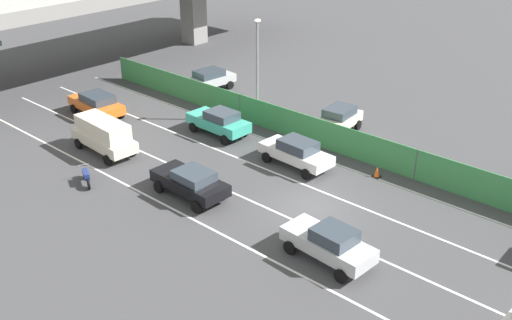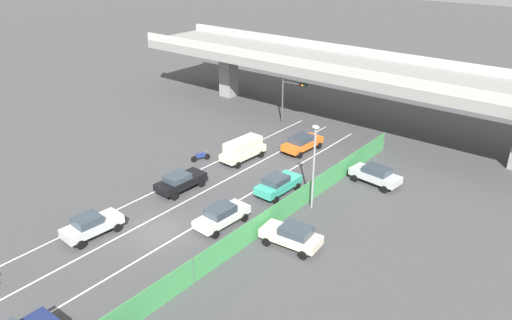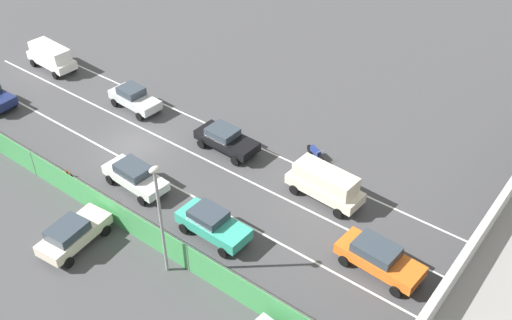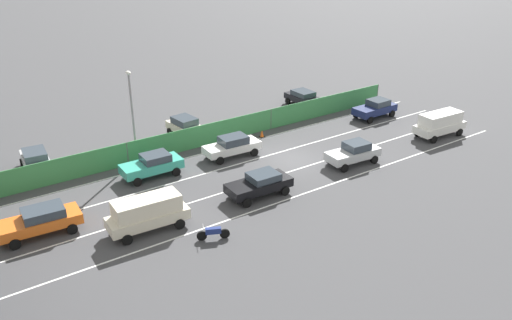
% 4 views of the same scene
% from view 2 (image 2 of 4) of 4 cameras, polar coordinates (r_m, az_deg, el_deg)
% --- Properties ---
extents(ground_plane, '(300.00, 300.00, 0.00)m').
position_cam_2_polar(ground_plane, '(37.02, -11.28, -8.13)').
color(ground_plane, '#424244').
extents(lane_line_left_edge, '(0.14, 44.28, 0.01)m').
position_cam_2_polar(lane_line_left_edge, '(42.60, -11.44, -3.47)').
color(lane_line_left_edge, silver).
rests_on(lane_line_left_edge, ground).
extents(lane_line_mid_left, '(0.14, 44.28, 0.01)m').
position_cam_2_polar(lane_line_mid_left, '(40.38, -8.38, -4.89)').
color(lane_line_mid_left, silver).
rests_on(lane_line_mid_left, ground).
extents(lane_line_mid_right, '(0.14, 44.28, 0.01)m').
position_cam_2_polar(lane_line_mid_right, '(38.32, -4.96, -6.45)').
color(lane_line_mid_right, silver).
rests_on(lane_line_mid_right, ground).
extents(lane_line_right_edge, '(0.14, 44.28, 0.01)m').
position_cam_2_polar(lane_line_right_edge, '(36.44, -1.14, -8.16)').
color(lane_line_right_edge, silver).
rests_on(lane_line_right_edge, ground).
extents(elevated_overpass, '(56.87, 9.56, 7.95)m').
position_cam_2_polar(elevated_overpass, '(55.22, 11.17, 10.19)').
color(elevated_overpass, gray).
rests_on(elevated_overpass, ground).
extents(green_fence, '(0.10, 40.38, 1.85)m').
position_cam_2_polar(green_fence, '(35.24, 0.51, -7.63)').
color(green_fence, '#3D8E4C').
rests_on(green_fence, ground).
extents(car_taxi_orange, '(2.31, 4.80, 1.66)m').
position_cam_2_polar(car_taxi_orange, '(49.11, 5.42, 2.05)').
color(car_taxi_orange, orange).
rests_on(car_taxi_orange, ground).
extents(car_hatchback_white, '(2.13, 4.60, 1.67)m').
position_cam_2_polar(car_hatchback_white, '(36.52, -4.04, -6.45)').
color(car_hatchback_white, silver).
rests_on(car_hatchback_white, ground).
extents(car_taxi_teal, '(2.09, 4.45, 1.68)m').
position_cam_2_polar(car_taxi_teal, '(40.83, 2.58, -2.80)').
color(car_taxi_teal, teal).
rests_on(car_taxi_teal, ground).
extents(car_sedan_silver, '(2.17, 4.41, 1.71)m').
position_cam_2_polar(car_sedan_silver, '(37.21, -18.72, -7.21)').
color(car_sedan_silver, '#B7BABC').
rests_on(car_sedan_silver, ground).
extents(car_sedan_black, '(2.16, 4.56, 1.58)m').
position_cam_2_polar(car_sedan_black, '(41.84, -8.87, -2.43)').
color(car_sedan_black, black).
rests_on(car_sedan_black, ground).
extents(car_van_cream, '(2.18, 4.94, 2.14)m').
position_cam_2_polar(car_van_cream, '(46.76, -1.52, 1.33)').
color(car_van_cream, beige).
rests_on(car_van_cream, ground).
extents(motorcycle, '(0.97, 1.81, 0.93)m').
position_cam_2_polar(motorcycle, '(47.24, -6.51, 0.42)').
color(motorcycle, black).
rests_on(motorcycle, ground).
extents(parked_sedan_cream, '(4.39, 2.33, 1.70)m').
position_cam_2_polar(parked_sedan_cream, '(34.22, 4.24, -8.77)').
color(parked_sedan_cream, beige).
rests_on(parked_sedan_cream, ground).
extents(parked_wagon_silver, '(4.54, 2.35, 1.63)m').
position_cam_2_polar(parked_wagon_silver, '(43.65, 13.83, -1.65)').
color(parked_wagon_silver, '#B2B5B7').
rests_on(parked_wagon_silver, ground).
extents(traffic_light, '(3.13, 0.49, 5.21)m').
position_cam_2_polar(traffic_light, '(55.26, 4.09, 7.76)').
color(traffic_light, '#47474C').
rests_on(traffic_light, ground).
extents(street_lamp, '(0.60, 0.36, 7.04)m').
position_cam_2_polar(street_lamp, '(37.46, 6.81, 0.10)').
color(street_lamp, gray).
rests_on(street_lamp, ground).
extents(traffic_cone, '(0.47, 0.47, 0.63)m').
position_cam_2_polar(traffic_cone, '(33.18, -6.47, -11.44)').
color(traffic_cone, orange).
rests_on(traffic_cone, ground).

